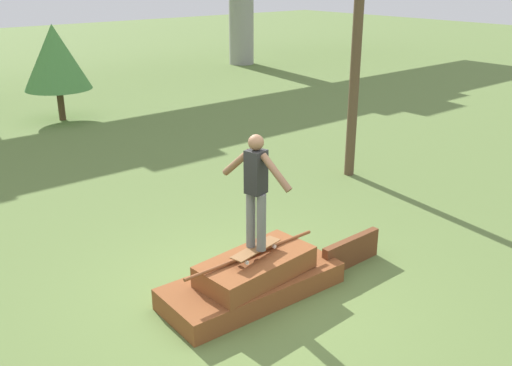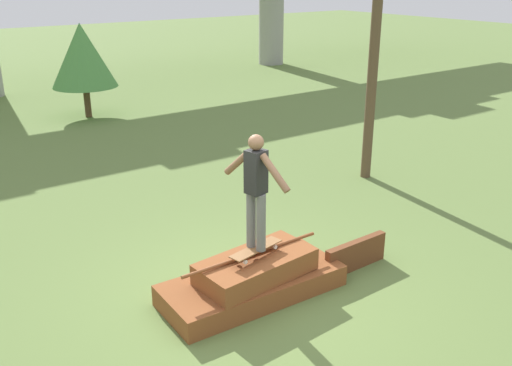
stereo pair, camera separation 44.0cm
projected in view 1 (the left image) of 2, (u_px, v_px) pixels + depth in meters
name	position (u px, v px, depth m)	size (l,w,h in m)	color
ground_plane	(252.00, 295.00, 7.55)	(80.00, 80.00, 0.00)	olive
scrap_pile	(253.00, 279.00, 7.46)	(2.45, 1.09, 0.63)	brown
scrap_plank_loose	(351.00, 252.00, 8.24)	(1.11, 0.13, 0.43)	brown
skateboard	(256.00, 249.00, 7.26)	(0.82, 0.34, 0.09)	brown
skater	(256.00, 185.00, 6.96)	(0.29, 1.06, 1.50)	slate
tree_behind_left	(55.00, 57.00, 15.71)	(1.84, 1.84, 2.66)	#4C3823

